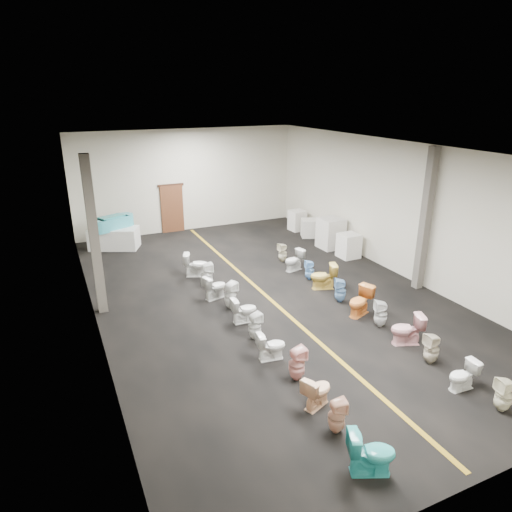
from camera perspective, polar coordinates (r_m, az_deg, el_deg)
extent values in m
plane|color=black|center=(14.31, 1.17, -4.90)|extent=(16.00, 16.00, 0.00)
plane|color=black|center=(13.07, 1.32, 13.30)|extent=(16.00, 16.00, 0.00)
plane|color=beige|center=(20.82, -8.53, 9.31)|extent=(10.00, 0.00, 10.00)
plane|color=beige|center=(7.74, 28.63, -11.82)|extent=(10.00, 0.00, 10.00)
plane|color=beige|center=(12.29, -20.25, 0.84)|extent=(0.00, 16.00, 16.00)
plane|color=beige|center=(16.27, 17.38, 5.66)|extent=(0.00, 16.00, 16.00)
cube|color=#997316|center=(14.31, 1.17, -4.89)|extent=(0.12, 15.60, 0.01)
cube|color=#562D19|center=(20.81, -10.43, 5.82)|extent=(1.00, 0.10, 2.10)
cube|color=#331C11|center=(20.60, -10.63, 8.71)|extent=(1.15, 0.08, 0.10)
cube|color=#59544C|center=(13.25, -19.59, 2.27)|extent=(0.25, 0.25, 4.50)
cube|color=#59544C|center=(15.05, 20.41, 4.20)|extent=(0.25, 0.25, 4.50)
cube|color=silver|center=(19.27, -17.31, 2.14)|extent=(2.12, 1.65, 0.84)
cube|color=teal|center=(19.09, -17.50, 3.94)|extent=(1.37, 1.10, 0.50)
cylinder|color=teal|center=(18.80, -19.04, 3.53)|extent=(0.66, 0.66, 0.50)
cylinder|color=teal|center=(19.40, -16.02, 4.34)|extent=(0.66, 0.66, 0.50)
cube|color=teal|center=(19.04, -17.57, 4.52)|extent=(1.10, 0.83, 0.20)
cube|color=white|center=(17.73, 11.51, 1.28)|extent=(0.73, 0.73, 0.92)
cube|color=silver|center=(18.64, 9.33, 2.83)|extent=(0.92, 0.92, 1.22)
cube|color=silver|center=(20.04, 6.68, 3.49)|extent=(0.88, 0.88, 0.77)
cube|color=silver|center=(20.91, 5.17, 4.46)|extent=(0.69, 0.69, 0.92)
imported|color=teal|center=(8.39, 14.21, -22.74)|extent=(0.91, 0.73, 0.81)
imported|color=#DDA385|center=(9.05, 10.05, -19.10)|extent=(0.39, 0.38, 0.71)
imported|color=#FDC799|center=(9.60, 7.64, -16.36)|extent=(0.79, 0.63, 0.71)
imported|color=#E19E97|center=(10.27, 5.13, -13.27)|extent=(0.38, 0.37, 0.79)
imported|color=white|center=(10.97, 1.91, -11.16)|extent=(0.72, 0.47, 0.70)
imported|color=silver|center=(11.77, -0.15, -8.74)|extent=(0.38, 0.37, 0.72)
imported|color=white|center=(12.58, -1.52, -6.74)|extent=(0.73, 0.43, 0.73)
imported|color=silver|center=(13.35, -3.21, -4.92)|extent=(0.49, 0.49, 0.81)
imported|color=white|center=(14.01, -5.16, -3.86)|extent=(0.82, 0.60, 0.75)
imported|color=white|center=(14.85, -6.16, -2.36)|extent=(0.39, 0.39, 0.82)
imported|color=white|center=(15.74, -7.52, -1.08)|extent=(0.92, 0.73, 0.82)
imported|color=beige|center=(10.60, 28.59, -14.99)|extent=(0.39, 0.39, 0.74)
imported|color=white|center=(10.91, 24.46, -13.47)|extent=(0.67, 0.40, 0.66)
imported|color=beige|center=(11.54, 21.11, -10.75)|extent=(0.37, 0.36, 0.76)
imported|color=#E6A4A8|center=(12.13, 18.34, -8.71)|extent=(0.90, 0.70, 0.81)
imported|color=silver|center=(12.77, 15.33, -6.99)|extent=(0.45, 0.45, 0.76)
imported|color=orange|center=(13.25, 12.90, -5.56)|extent=(0.94, 0.74, 0.84)
imported|color=#72A0CD|center=(13.95, 10.51, -4.26)|extent=(0.45, 0.45, 0.74)
imported|color=#E4C053|center=(14.77, 8.41, -2.54)|extent=(0.93, 0.71, 0.84)
imported|color=#7FBCF5|center=(15.43, 6.72, -1.76)|extent=(0.38, 0.37, 0.69)
imported|color=silver|center=(16.16, 4.79, -0.55)|extent=(0.81, 0.56, 0.75)
imported|color=beige|center=(16.96, 3.36, 0.43)|extent=(0.36, 0.35, 0.71)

